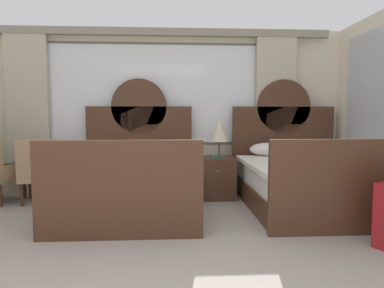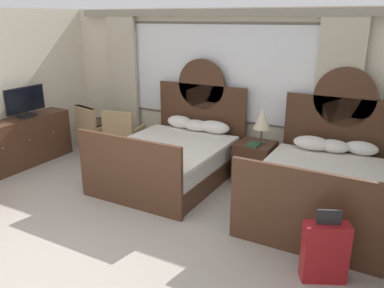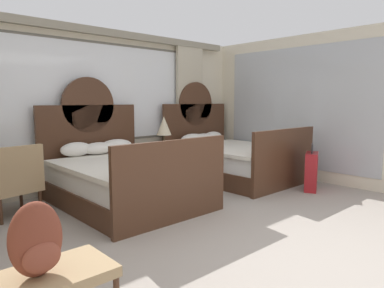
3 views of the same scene
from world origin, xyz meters
name	(u,v)px [view 1 (image 1 of 3)]	position (x,y,z in m)	size (l,w,h in m)	color
wall_back_window	(154,106)	(0.00, 3.88, 1.43)	(6.29, 0.22, 2.70)	beige
bed_near_window	(133,181)	(-0.24, 2.71, 0.38)	(1.71, 2.22, 1.87)	#472B1C
bed_near_mirror	(306,180)	(2.15, 2.70, 0.38)	(1.71, 2.22, 1.87)	#472B1C
nightstand_between_beds	(215,177)	(0.96, 3.31, 0.31)	(0.58, 0.60, 0.63)	#472B1C
table_lamp_on_nightstand	(219,131)	(1.03, 3.36, 1.03)	(0.27, 0.27, 0.58)	brown
book_on_nightstand	(217,157)	(0.97, 3.20, 0.64)	(0.18, 0.26, 0.03)	#285133
armchair_by_window_left	(42,170)	(-1.59, 3.14, 0.48)	(0.70, 0.70, 0.93)	tan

